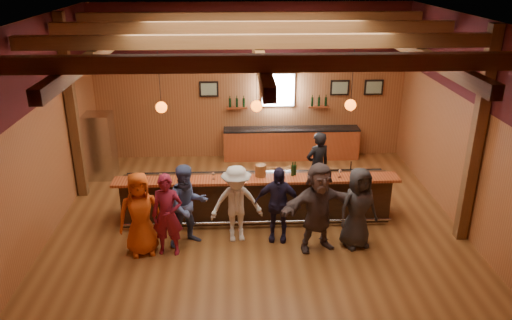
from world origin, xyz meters
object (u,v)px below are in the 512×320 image
object	(u,v)px
customer_denim	(188,206)
back_bar_cabinet	(291,143)
ice_bucket	(261,170)
customer_dark	(358,208)
bottle_a	(293,170)
bartender	(317,166)
customer_navy	(278,204)
customer_redvest	(167,215)
bar_counter	(257,196)
customer_white	(237,204)
customer_orange	(140,214)
stainless_fridge	(101,146)
customer_brown	(318,207)

from	to	relation	value
customer_denim	back_bar_cabinet	bearing A→B (deg)	35.72
ice_bucket	customer_dark	bearing A→B (deg)	-30.87
back_bar_cabinet	ice_bucket	distance (m)	4.01
bottle_a	bartender	bearing A→B (deg)	55.16
customer_denim	customer_navy	size ratio (longest dim) A/B	1.07
back_bar_cabinet	customer_redvest	world-z (taller)	customer_redvest
bar_counter	customer_redvest	size ratio (longest dim) A/B	3.66
customer_white	customer_orange	bearing A→B (deg)	-175.19
customer_dark	customer_redvest	bearing A→B (deg)	163.76
customer_navy	bartender	world-z (taller)	bartender
customer_denim	bartender	bearing A→B (deg)	8.70
stainless_fridge	customer_dark	world-z (taller)	stainless_fridge
customer_white	customer_redvest	bearing A→B (deg)	-169.08
customer_denim	customer_dark	bearing A→B (deg)	-28.46
customer_white	ice_bucket	world-z (taller)	customer_white
back_bar_cabinet	customer_orange	distance (m)	6.17
back_bar_cabinet	customer_dark	distance (m)	5.01
back_bar_cabinet	stainless_fridge	size ratio (longest dim) A/B	2.22
customer_orange	customer_brown	distance (m)	3.56
stainless_fridge	customer_dark	distance (m)	7.21
bartender	customer_navy	bearing A→B (deg)	36.36
bar_counter	ice_bucket	size ratio (longest dim) A/B	23.62
stainless_fridge	customer_navy	xyz separation A→B (m)	(4.50, -3.50, -0.07)
bar_counter	customer_dark	bearing A→B (deg)	-34.17
back_bar_cabinet	stainless_fridge	xyz separation A→B (m)	(-5.30, -1.12, 0.42)
customer_white	bartender	xyz separation A→B (m)	(1.99, 1.88, 0.03)
customer_denim	customer_brown	distance (m)	2.66
back_bar_cabinet	ice_bucket	bearing A→B (deg)	-106.43
customer_redvest	customer_white	distance (m)	1.45
customer_redvest	customer_brown	xyz separation A→B (m)	(3.02, 0.04, 0.09)
customer_navy	customer_dark	world-z (taller)	customer_dark
customer_redvest	customer_brown	bearing A→B (deg)	6.82
customer_white	customer_brown	world-z (taller)	customer_brown
customer_orange	customer_navy	bearing A→B (deg)	-4.85
customer_white	ice_bucket	size ratio (longest dim) A/B	6.37
customer_redvest	customer_brown	world-z (taller)	customer_brown
customer_navy	bartender	distance (m)	2.21
customer_dark	ice_bucket	size ratio (longest dim) A/B	6.52
bottle_a	customer_redvest	bearing A→B (deg)	-154.28
customer_redvest	ice_bucket	bearing A→B (deg)	39.64
customer_orange	ice_bucket	xyz separation A→B (m)	(2.46, 1.24, 0.36)
customer_denim	customer_brown	xyz separation A→B (m)	(2.65, -0.30, 0.06)
customer_orange	back_bar_cabinet	bearing A→B (deg)	41.55
stainless_fridge	back_bar_cabinet	bearing A→B (deg)	11.93
customer_redvest	customer_denim	bearing A→B (deg)	48.56
customer_denim	bottle_a	size ratio (longest dim) A/B	5.50
customer_orange	customer_redvest	world-z (taller)	customer_orange
ice_bucket	customer_white	bearing A→B (deg)	-123.36
ice_bucket	customer_orange	bearing A→B (deg)	-153.37
customer_redvest	customer_white	xyz separation A→B (m)	(1.38, 0.45, -0.01)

